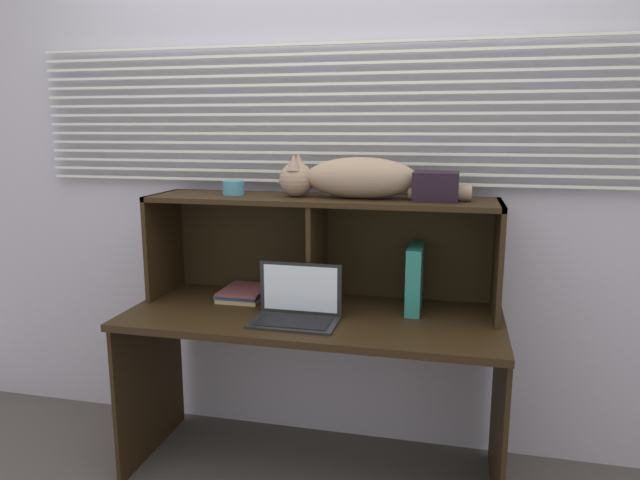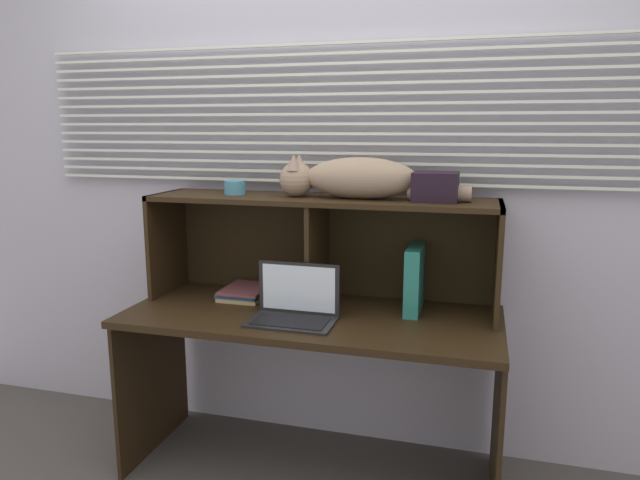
{
  "view_description": "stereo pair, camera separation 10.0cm",
  "coord_description": "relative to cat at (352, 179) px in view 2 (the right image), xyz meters",
  "views": [
    {
      "loc": [
        0.56,
        -2.06,
        1.5
      ],
      "look_at": [
        0.0,
        0.33,
        1.02
      ],
      "focal_mm": 32.33,
      "sensor_mm": 36.0,
      "label": 1
    },
    {
      "loc": [
        0.66,
        -2.04,
        1.5
      ],
      "look_at": [
        0.0,
        0.33,
        1.02
      ],
      "focal_mm": 32.33,
      "sensor_mm": 36.0,
      "label": 2
    }
  ],
  "objects": [
    {
      "name": "hutch_shelf_unit",
      "position": [
        -0.14,
        0.04,
        -0.22
      ],
      "size": [
        1.51,
        0.35,
        0.47
      ],
      "color": "black",
      "rests_on": "desk"
    },
    {
      "name": "book_stack",
      "position": [
        -0.5,
        0.0,
        -0.53
      ],
      "size": [
        0.2,
        0.25,
        0.05
      ],
      "color": "tan",
      "rests_on": "desk"
    },
    {
      "name": "binder_upright",
      "position": [
        0.27,
        0.0,
        -0.42
      ],
      "size": [
        0.06,
        0.24,
        0.28
      ],
      "primitive_type": "cube",
      "color": "#277C6C",
      "rests_on": "desk"
    },
    {
      "name": "laptop",
      "position": [
        -0.18,
        -0.25,
        -0.51
      ],
      "size": [
        0.34,
        0.21,
        0.23
      ],
      "color": "black",
      "rests_on": "desk"
    },
    {
      "name": "small_basket",
      "position": [
        -0.53,
        0.0,
        -0.05
      ],
      "size": [
        0.09,
        0.09,
        0.06
      ],
      "primitive_type": "cylinder",
      "color": "teal",
      "rests_on": "hutch_shelf_unit"
    },
    {
      "name": "desk",
      "position": [
        -0.14,
        -0.14,
        -0.69
      ],
      "size": [
        1.57,
        0.66,
        0.73
      ],
      "color": "black",
      "rests_on": "ground"
    },
    {
      "name": "back_panel_with_blinds",
      "position": [
        -0.14,
        0.22,
        -0.03
      ],
      "size": [
        4.4,
        0.08,
        2.5
      ],
      "color": "#B4AFBE",
      "rests_on": "ground"
    },
    {
      "name": "storage_box",
      "position": [
        0.35,
        0.0,
        -0.02
      ],
      "size": [
        0.18,
        0.17,
        0.12
      ],
      "primitive_type": "cube",
      "color": "black",
      "rests_on": "hutch_shelf_unit"
    },
    {
      "name": "cat",
      "position": [
        0.0,
        0.0,
        0.0
      ],
      "size": [
        0.81,
        0.18,
        0.18
      ],
      "color": "#9A8067",
      "rests_on": "hutch_shelf_unit"
    }
  ]
}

